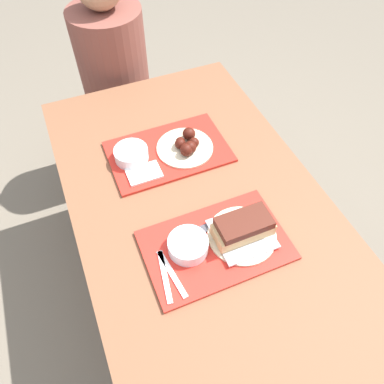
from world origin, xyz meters
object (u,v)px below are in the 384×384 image
at_px(wings_plate_far, 186,145).
at_px(bowl_coleslaw_far, 131,154).
at_px(bowl_coleslaw_near, 188,245).
at_px(brisket_sandwich_plate, 243,230).
at_px(tray_far, 169,152).
at_px(tray_near, 216,245).
at_px(person_seated_across, 111,54).

bearing_deg(wings_plate_far, bowl_coleslaw_far, 171.49).
relative_size(bowl_coleslaw_near, brisket_sandwich_plate, 0.57).
bearing_deg(bowl_coleslaw_far, tray_far, -5.86).
bearing_deg(bowl_coleslaw_far, bowl_coleslaw_near, -83.74).
bearing_deg(brisket_sandwich_plate, bowl_coleslaw_near, 173.22).
distance_m(tray_far, bowl_coleslaw_near, 0.43).
xyz_separation_m(tray_near, wings_plate_far, (0.07, 0.42, 0.03)).
bearing_deg(tray_far, bowl_coleslaw_near, -102.23).
bearing_deg(person_seated_across, bowl_coleslaw_far, -98.76).
bearing_deg(wings_plate_far, person_seated_across, 97.98).
bearing_deg(bowl_coleslaw_near, brisket_sandwich_plate, -6.78).
bearing_deg(person_seated_across, tray_near, -88.56).
height_order(tray_near, person_seated_across, person_seated_across).
distance_m(wings_plate_far, person_seated_across, 0.72).
bearing_deg(wings_plate_far, brisket_sandwich_plate, -87.70).
height_order(tray_near, bowl_coleslaw_near, bowl_coleslaw_near).
xyz_separation_m(bowl_coleslaw_near, wings_plate_far, (0.16, 0.40, -0.01)).
distance_m(tray_far, brisket_sandwich_plate, 0.45).
bearing_deg(wings_plate_far, tray_near, -99.63).
height_order(bowl_coleslaw_near, bowl_coleslaw_far, same).
xyz_separation_m(brisket_sandwich_plate, bowl_coleslaw_far, (-0.22, 0.46, -0.01)).
relative_size(bowl_coleslaw_near, wings_plate_far, 0.58).
bearing_deg(tray_near, wings_plate_far, 80.37).
bearing_deg(bowl_coleslaw_far, brisket_sandwich_plate, -64.01).
bearing_deg(brisket_sandwich_plate, tray_far, 100.68).
distance_m(brisket_sandwich_plate, person_seated_across, 1.14).
height_order(tray_far, brisket_sandwich_plate, brisket_sandwich_plate).
bearing_deg(tray_near, bowl_coleslaw_near, 168.90).
relative_size(tray_near, wings_plate_far, 2.08).
bearing_deg(bowl_coleslaw_far, person_seated_across, 81.24).
height_order(brisket_sandwich_plate, person_seated_across, person_seated_across).
distance_m(brisket_sandwich_plate, bowl_coleslaw_far, 0.51).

